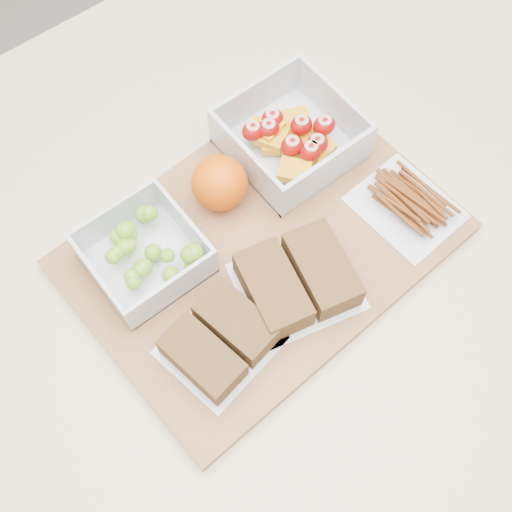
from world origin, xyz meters
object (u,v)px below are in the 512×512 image
object	(u,v)px
cutting_board	(263,245)
orange	(220,183)
grape_container	(145,252)
sandwich_bag_left	(220,340)
pretzel_bag	(408,202)
fruit_container	(290,138)
sandwich_bag_center	(298,280)

from	to	relation	value
cutting_board	orange	world-z (taller)	orange
grape_container	orange	bearing A→B (deg)	7.44
grape_container	sandwich_bag_left	size ratio (longest dim) A/B	0.92
pretzel_bag	grape_container	bearing A→B (deg)	154.80
fruit_container	pretzel_bag	world-z (taller)	fruit_container
sandwich_bag_center	pretzel_bag	size ratio (longest dim) A/B	1.22
fruit_container	sandwich_bag_left	world-z (taller)	fruit_container
grape_container	pretzel_bag	distance (m)	0.31
sandwich_bag_left	sandwich_bag_center	world-z (taller)	sandwich_bag_center
orange	sandwich_bag_left	bearing A→B (deg)	-126.93
grape_container	fruit_container	distance (m)	0.22
sandwich_bag_center	sandwich_bag_left	bearing A→B (deg)	-178.81
cutting_board	grape_container	bearing A→B (deg)	149.32
pretzel_bag	sandwich_bag_center	bearing A→B (deg)	179.41
orange	sandwich_bag_center	bearing A→B (deg)	-91.08
cutting_board	pretzel_bag	xyz separation A→B (m)	(0.16, -0.07, 0.02)
grape_container	fruit_container	bearing A→B (deg)	4.78
grape_container	pretzel_bag	bearing A→B (deg)	-25.20
fruit_container	orange	world-z (taller)	orange
grape_container	sandwich_bag_left	xyz separation A→B (m)	(0.01, -0.13, -0.00)
grape_container	cutting_board	bearing A→B (deg)	-27.96
fruit_container	sandwich_bag_left	distance (m)	0.27
grape_container	sandwich_bag_center	world-z (taller)	grape_container
cutting_board	sandwich_bag_center	bearing A→B (deg)	-96.87
cutting_board	sandwich_bag_center	size ratio (longest dim) A/B	2.78
cutting_board	sandwich_bag_center	xyz separation A→B (m)	(-0.00, -0.07, 0.03)
orange	fruit_container	bearing A→B (deg)	1.94
grape_container	fruit_container	world-z (taller)	fruit_container
cutting_board	sandwich_bag_left	bearing A→B (deg)	-151.07
orange	sandwich_bag_center	distance (m)	0.14
grape_container	orange	distance (m)	0.12
sandwich_bag_left	grape_container	bearing A→B (deg)	92.19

